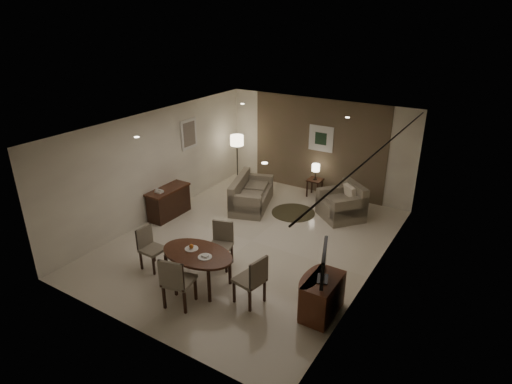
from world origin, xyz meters
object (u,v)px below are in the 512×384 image
Objects in this scene: dining_table at (198,268)px; side_table at (315,188)px; chair_near at (179,280)px; chair_left at (153,249)px; armchair at (341,202)px; chair_far at (220,246)px; floor_lamp at (237,160)px; chair_right at (249,279)px; console_desk at (169,202)px; sofa at (252,192)px; tv_cabinet at (322,297)px.

dining_table reaches higher than side_table.
side_table is at bearing -102.51° from chair_near.
chair_left is 4.83m from armchair.
chair_far reaches higher than chair_left.
side_table is 0.33× the size of floor_lamp.
chair_right reaches higher than chair_left.
dining_table is at bearing -86.73° from chair_left.
chair_far is at bearing 90.94° from dining_table.
armchair is (1.15, 4.81, -0.07)m from chair_near.
chair_near is 1.02× the size of armchair.
console_desk is at bearing 142.43° from dining_table.
floor_lamp is at bearing 115.74° from dining_table.
chair_far is 0.55× the size of sofa.
chair_right is 0.63× the size of floor_lamp.
dining_table is at bearing -76.90° from chair_right.
console_desk is at bearing -130.09° from side_table.
chair_near reaches higher than chair_far.
tv_cabinet is at bearing -24.64° from chair_far.
chair_far is at bearing -60.38° from floor_lamp.
chair_near reaches higher than armchair.
tv_cabinet is 0.93× the size of chair_right.
chair_left is (-1.13, -0.05, 0.10)m from dining_table.
floor_lamp is at bearing 28.83° from sofa.
dining_table is at bearing -93.35° from chair_near.
chair_left reaches higher than console_desk.
sofa is at bearing 106.34° from dining_table.
chair_near is (2.63, -2.59, 0.13)m from console_desk.
chair_right is (2.26, 0.10, 0.04)m from chair_left.
console_desk is 3.18m from dining_table.
chair_near is 2.01× the size of side_table.
chair_right reaches higher than sofa.
chair_right is at bearing -78.55° from side_table.
chair_near is at bearing -115.21° from chair_left.
sofa is (-1.14, 4.20, -0.11)m from chair_near.
tv_cabinet is 3.88m from armchair.
chair_left is at bearing -177.71° from dining_table.
chair_far is 0.95× the size of armchair.
chair_far is 1.36m from chair_left.
dining_table is at bearing -106.86° from chair_far.
side_table is (0.12, 4.34, -0.22)m from chair_far.
side_table is at bearing 70.61° from chair_far.
chair_left is at bearing -76.77° from floor_lamp.
chair_near is 5.79m from floor_lamp.
armchair is at bearing 106.76° from tv_cabinet.
floor_lamp is (-1.19, 1.09, 0.37)m from sofa.
sofa is at bearing -125.43° from armchair.
chair_right reaches higher than tv_cabinet.
chair_near is at bearing 176.42° from sofa.
chair_near reaches higher than chair_right.
console_desk is 0.70× the size of sofa.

